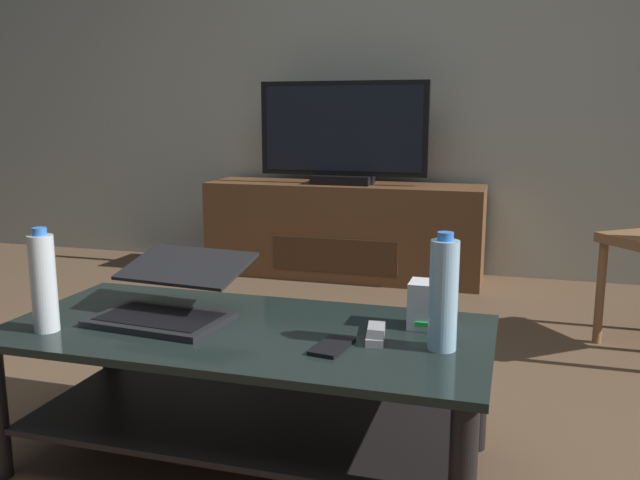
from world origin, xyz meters
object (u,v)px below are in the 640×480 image
(laptop, at_px, (171,297))
(router_box, at_px, (430,305))
(water_bottle_far, at_px, (443,294))
(cell_phone, at_px, (332,346))
(tv_remote, at_px, (376,334))
(television, at_px, (343,135))
(coffee_table, at_px, (246,370))
(media_cabinet, at_px, (343,230))
(water_bottle_near, at_px, (44,282))

(laptop, height_order, router_box, laptop)
(water_bottle_far, distance_m, cell_phone, 0.30)
(water_bottle_far, bearing_deg, tv_remote, 167.92)
(television, bearing_deg, coffee_table, -82.34)
(media_cabinet, relative_size, water_bottle_near, 5.83)
(coffee_table, relative_size, laptop, 3.23)
(coffee_table, bearing_deg, television, 97.66)
(television, distance_m, tv_remote, 2.25)
(router_box, relative_size, tv_remote, 0.79)
(water_bottle_near, distance_m, water_bottle_far, 1.03)
(router_box, relative_size, water_bottle_near, 0.46)
(cell_phone, height_order, tv_remote, tv_remote)
(tv_remote, bearing_deg, water_bottle_near, -176.41)
(router_box, bearing_deg, water_bottle_far, -72.74)
(television, relative_size, water_bottle_near, 3.53)
(coffee_table, relative_size, television, 1.33)
(coffee_table, xyz_separation_m, tv_remote, (0.35, 0.02, 0.13))
(television, height_order, router_box, television)
(water_bottle_far, xyz_separation_m, tv_remote, (-0.17, 0.04, -0.13))
(coffee_table, relative_size, tv_remote, 8.11)
(laptop, xyz_separation_m, router_box, (0.71, 0.12, 0.00))
(router_box, xyz_separation_m, water_bottle_near, (-0.97, -0.31, 0.07))
(laptop, height_order, cell_phone, laptop)
(water_bottle_near, bearing_deg, router_box, 17.90)
(television, relative_size, router_box, 7.76)
(laptop, bearing_deg, tv_remote, -0.49)
(media_cabinet, relative_size, laptop, 4.01)
(router_box, height_order, cell_phone, router_box)
(television, bearing_deg, media_cabinet, 90.00)
(media_cabinet, distance_m, television, 0.55)
(router_box, relative_size, cell_phone, 0.90)
(television, xyz_separation_m, tv_remote, (0.64, -2.11, -0.43))
(television, relative_size, laptop, 2.43)
(cell_phone, bearing_deg, television, 112.45)
(water_bottle_near, bearing_deg, television, 84.95)
(laptop, bearing_deg, water_bottle_far, -3.15)
(coffee_table, distance_m, tv_remote, 0.38)
(laptop, distance_m, router_box, 0.72)
(coffee_table, relative_size, cell_phone, 9.27)
(water_bottle_near, xyz_separation_m, cell_phone, (0.76, 0.08, -0.13))
(media_cabinet, bearing_deg, water_bottle_near, -95.00)
(router_box, bearing_deg, laptop, -170.74)
(coffee_table, bearing_deg, water_bottle_far, -1.95)
(laptop, relative_size, router_box, 3.19)
(media_cabinet, height_order, television, television)
(laptop, xyz_separation_m, tv_remote, (0.59, -0.01, -0.05))
(television, distance_m, laptop, 2.14)
(laptop, xyz_separation_m, cell_phone, (0.50, -0.11, -0.05))
(media_cabinet, xyz_separation_m, router_box, (0.76, -2.01, 0.18))
(coffee_table, distance_m, water_bottle_near, 0.58)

